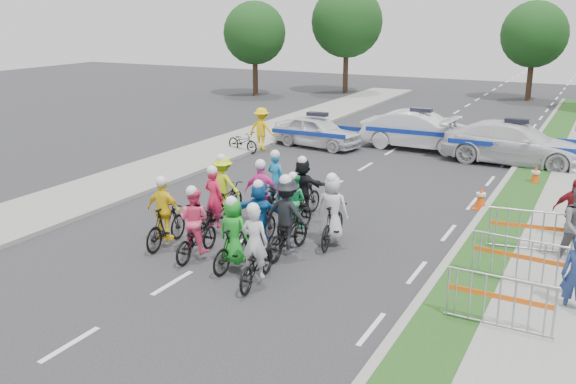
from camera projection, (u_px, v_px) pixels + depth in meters
The scene contains 32 objects.
ground at pixel (172, 283), 14.01m from camera, with size 90.00×90.00×0.00m, color #28282B.
curb_right at pixel (459, 246), 16.04m from camera, with size 0.20×60.00×0.12m, color gray.
grass_strip at pixel (488, 251), 15.73m from camera, with size 1.20×60.00×0.11m, color #194215.
sidewalk_right at pixel (567, 263), 14.94m from camera, with size 2.40×60.00×0.13m, color gray.
sidewalk_left at pixel (105, 189), 21.12m from camera, with size 3.00×60.00×0.13m, color gray.
rider_0 at pixel (256, 257), 13.81m from camera, with size 0.89×1.90×1.87m.
rider_1 at pixel (234, 241), 14.59m from camera, with size 0.77×1.71×1.77m.
rider_2 at pixel (195, 231), 15.28m from camera, with size 0.79×1.81×1.81m.
rider_3 at pixel (165, 219), 15.97m from camera, with size 0.96×1.80×1.86m.
rider_4 at pixel (287, 224), 15.45m from camera, with size 1.14×2.01×2.03m.
rider_5 at pixel (260, 218), 15.99m from camera, with size 1.41×1.69×1.75m.
rider_6 at pixel (215, 210), 17.01m from camera, with size 0.90×1.90×1.87m.
rider_7 at pixel (332, 217), 16.06m from camera, with size 0.85×1.86×1.91m.
rider_8 at pixel (294, 210), 17.01m from camera, with size 0.76×1.71×1.69m.
rider_9 at pixel (262, 201), 17.41m from camera, with size 1.03×1.90×1.93m.
rider_10 at pixel (224, 192), 18.28m from camera, with size 1.04×1.84×1.87m.
rider_11 at pixel (303, 191), 18.26m from camera, with size 1.49×1.77×1.81m.
rider_12 at pixel (277, 191), 18.85m from camera, with size 0.93×1.91×1.86m.
police_car_0 at pixel (317, 131), 27.63m from camera, with size 1.59×3.94×1.34m, color silver.
police_car_1 at pixel (420, 131), 27.11m from camera, with size 1.70×4.86×1.60m, color silver.
police_car_2 at pixel (515, 143), 24.56m from camera, with size 2.23×5.48×1.59m, color silver.
spectator_2 at pixel (573, 211), 16.16m from camera, with size 1.00×0.42×1.71m, color maroon.
marshal_hiviz at pixel (262, 129), 26.97m from camera, with size 1.16×0.67×1.80m, color yellow.
barrier_0 at pixel (499, 304), 11.74m from camera, with size 2.00×0.50×1.12m, color #A5A8AD, non-canonical shape.
barrier_1 at pixel (517, 263), 13.65m from camera, with size 2.00×0.50×1.12m, color #A5A8AD, non-canonical shape.
barrier_2 at pixel (530, 233), 15.50m from camera, with size 2.00×0.50×1.12m, color #A5A8AD, non-canonical shape.
cone_0 at pixel (481, 198), 19.12m from camera, with size 0.40×0.40×0.70m.
cone_1 at pixel (535, 175), 21.68m from camera, with size 0.40×0.40×0.70m.
parked_bike at pixel (243, 142), 26.70m from camera, with size 0.57×1.64×0.86m, color black.
tree_0 at pixel (255, 33), 42.94m from camera, with size 4.20×4.20×6.30m.
tree_3 at pixel (347, 22), 43.98m from camera, with size 4.90×4.90×7.35m.
tree_4 at pixel (534, 34), 40.63m from camera, with size 4.20×4.20×6.30m.
Camera 1 is at (8.14, -10.34, 5.78)m, focal length 40.00 mm.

